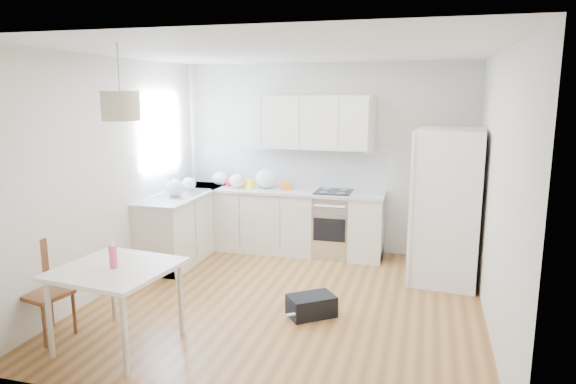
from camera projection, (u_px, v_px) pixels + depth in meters
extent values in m
plane|color=brown|center=(285.00, 302.00, 5.70)|extent=(4.20, 4.20, 0.00)
plane|color=white|center=(285.00, 51.00, 5.18)|extent=(4.20, 4.20, 0.00)
plane|color=beige|center=(324.00, 158.00, 7.43)|extent=(4.20, 0.00, 4.20)
plane|color=beige|center=(112.00, 174.00, 5.99)|extent=(0.00, 4.20, 4.20)
plane|color=beige|center=(497.00, 193.00, 4.89)|extent=(0.00, 4.20, 4.20)
cube|color=#BFE0F9|center=(161.00, 133.00, 6.99)|extent=(0.02, 1.00, 1.00)
cube|color=beige|center=(279.00, 221.00, 7.47)|extent=(3.00, 0.60, 0.88)
cube|color=beige|center=(185.00, 226.00, 7.22)|extent=(0.60, 1.80, 0.88)
cube|color=#BBBDC0|center=(279.00, 191.00, 7.38)|extent=(3.02, 0.64, 0.04)
cube|color=#BBBDC0|center=(184.00, 194.00, 7.13)|extent=(0.64, 1.82, 0.04)
cube|color=silver|center=(284.00, 166.00, 7.60)|extent=(3.00, 0.01, 0.58)
cube|color=silver|center=(164.00, 171.00, 7.15)|extent=(0.01, 1.80, 0.58)
cube|color=beige|center=(312.00, 122.00, 7.21)|extent=(1.70, 0.32, 0.75)
cube|color=beige|center=(116.00, 269.00, 4.59)|extent=(1.06, 1.06, 0.04)
cylinder|color=beige|center=(49.00, 319.00, 4.44)|extent=(0.05, 0.05, 0.72)
cylinder|color=beige|center=(125.00, 335.00, 4.15)|extent=(0.05, 0.05, 0.72)
cylinder|color=beige|center=(113.00, 287.00, 5.18)|extent=(0.05, 0.05, 0.72)
cylinder|color=beige|center=(181.00, 299.00, 4.88)|extent=(0.05, 0.05, 0.72)
cylinder|color=#E74077|center=(113.00, 255.00, 4.54)|extent=(0.09, 0.09, 0.24)
cube|color=black|center=(311.00, 306.00, 5.34)|extent=(0.56, 0.53, 0.22)
cylinder|color=beige|center=(121.00, 106.00, 4.36)|extent=(0.35, 0.35, 0.25)
ellipsoid|color=white|center=(220.00, 178.00, 7.67)|extent=(0.23, 0.20, 0.21)
ellipsoid|color=white|center=(237.00, 181.00, 7.47)|extent=(0.23, 0.19, 0.20)
ellipsoid|color=white|center=(267.00, 178.00, 7.42)|extent=(0.32, 0.27, 0.29)
ellipsoid|color=white|center=(189.00, 184.00, 7.32)|extent=(0.20, 0.17, 0.18)
ellipsoid|color=white|center=(175.00, 188.00, 6.87)|extent=(0.25, 0.21, 0.23)
cube|color=#DA5E13|center=(286.00, 186.00, 7.32)|extent=(0.16, 0.12, 0.10)
cube|color=yellow|center=(249.00, 184.00, 7.47)|extent=(0.20, 0.16, 0.12)
cube|color=red|center=(231.00, 183.00, 7.62)|extent=(0.17, 0.16, 0.10)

